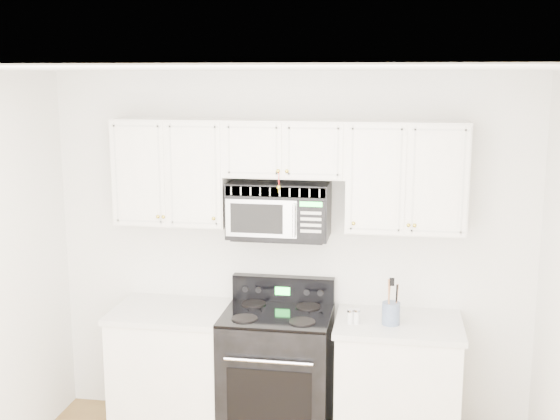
# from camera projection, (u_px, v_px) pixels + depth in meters

# --- Properties ---
(room) EXTENTS (3.51, 3.51, 2.61)m
(room) POSITION_uv_depth(u_px,v_px,m) (237.00, 338.00, 3.44)
(room) COLOR olive
(room) RESTS_ON ground
(base_cabinet_left) EXTENTS (0.86, 0.65, 0.92)m
(base_cabinet_left) POSITION_uv_depth(u_px,v_px,m) (175.00, 373.00, 5.13)
(base_cabinet_left) COLOR silver
(base_cabinet_left) RESTS_ON ground
(base_cabinet_right) EXTENTS (0.86, 0.65, 0.92)m
(base_cabinet_right) POSITION_uv_depth(u_px,v_px,m) (397.00, 389.00, 4.88)
(base_cabinet_right) COLOR silver
(base_cabinet_right) RESTS_ON ground
(range) EXTENTS (0.75, 0.69, 1.12)m
(range) POSITION_uv_depth(u_px,v_px,m) (277.00, 373.00, 4.99)
(range) COLOR black
(range) RESTS_ON ground
(upper_cabinets) EXTENTS (2.44, 0.37, 0.75)m
(upper_cabinets) POSITION_uv_depth(u_px,v_px,m) (287.00, 168.00, 4.86)
(upper_cabinets) COLOR silver
(upper_cabinets) RESTS_ON ground
(microwave) EXTENTS (0.70, 0.40, 0.39)m
(microwave) POSITION_uv_depth(u_px,v_px,m) (279.00, 210.00, 4.91)
(microwave) COLOR black
(microwave) RESTS_ON ground
(utensil_crock) EXTENTS (0.12, 0.12, 0.32)m
(utensil_crock) POSITION_uv_depth(u_px,v_px,m) (391.00, 312.00, 4.71)
(utensil_crock) COLOR slate
(utensil_crock) RESTS_ON base_cabinet_right
(shaker_salt) EXTENTS (0.04, 0.04, 0.10)m
(shaker_salt) POSITION_uv_depth(u_px,v_px,m) (356.00, 316.00, 4.72)
(shaker_salt) COLOR silver
(shaker_salt) RESTS_ON base_cabinet_right
(shaker_pepper) EXTENTS (0.04, 0.04, 0.10)m
(shaker_pepper) POSITION_uv_depth(u_px,v_px,m) (350.00, 317.00, 4.72)
(shaker_pepper) COLOR silver
(shaker_pepper) RESTS_ON base_cabinet_right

